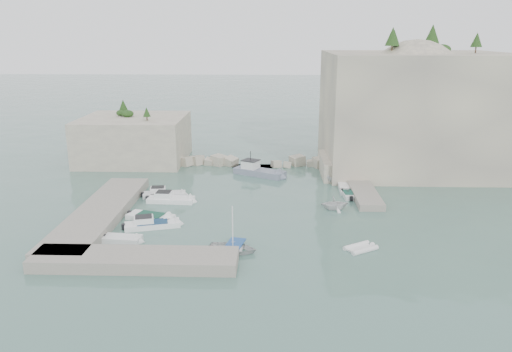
{
  "coord_description": "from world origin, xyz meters",
  "views": [
    {
      "loc": [
        1.92,
        -52.1,
        19.62
      ],
      "look_at": [
        0.0,
        6.0,
        3.0
      ],
      "focal_mm": 35.0,
      "sensor_mm": 36.0,
      "label": 1
    }
  ],
  "objects_px": {
    "motorboat_c": "(151,219)",
    "motorboat_d": "(153,227)",
    "rowboat": "(233,251)",
    "inflatable_dinghy": "(360,250)",
    "motorboat_a": "(165,197)",
    "tender_east_d": "(337,184)",
    "tender_east_c": "(345,190)",
    "motorboat_e": "(122,242)",
    "work_boat": "(260,175)",
    "tender_east_a": "(334,209)",
    "tender_east_b": "(348,197)",
    "motorboat_b": "(171,202)"
  },
  "relations": [
    {
      "from": "motorboat_a",
      "to": "motorboat_d",
      "type": "relative_size",
      "value": 0.91
    },
    {
      "from": "tender_east_a",
      "to": "motorboat_a",
      "type": "bearing_deg",
      "value": 69.94
    },
    {
      "from": "motorboat_a",
      "to": "tender_east_d",
      "type": "distance_m",
      "value": 23.23
    },
    {
      "from": "rowboat",
      "to": "inflatable_dinghy",
      "type": "height_order",
      "value": "rowboat"
    },
    {
      "from": "motorboat_e",
      "to": "inflatable_dinghy",
      "type": "distance_m",
      "value": 23.05
    },
    {
      "from": "motorboat_c",
      "to": "tender_east_c",
      "type": "distance_m",
      "value": 25.56
    },
    {
      "from": "tender_east_a",
      "to": "tender_east_b",
      "type": "height_order",
      "value": "tender_east_a"
    },
    {
      "from": "motorboat_e",
      "to": "tender_east_c",
      "type": "xyz_separation_m",
      "value": [
        24.21,
        17.54,
        0.0
      ]
    },
    {
      "from": "motorboat_c",
      "to": "motorboat_d",
      "type": "bearing_deg",
      "value": -54.06
    },
    {
      "from": "motorboat_e",
      "to": "tender_east_c",
      "type": "distance_m",
      "value": 29.9
    },
    {
      "from": "tender_east_b",
      "to": "work_boat",
      "type": "relative_size",
      "value": 0.46
    },
    {
      "from": "tender_east_b",
      "to": "motorboat_a",
      "type": "bearing_deg",
      "value": 88.45
    },
    {
      "from": "inflatable_dinghy",
      "to": "motorboat_b",
      "type": "bearing_deg",
      "value": 115.48
    },
    {
      "from": "motorboat_c",
      "to": "tender_east_b",
      "type": "bearing_deg",
      "value": 38.81
    },
    {
      "from": "motorboat_d",
      "to": "tender_east_c",
      "type": "xyz_separation_m",
      "value": [
        22.14,
        13.68,
        0.0
      ]
    },
    {
      "from": "tender_east_c",
      "to": "work_boat",
      "type": "height_order",
      "value": "work_boat"
    },
    {
      "from": "motorboat_c",
      "to": "inflatable_dinghy",
      "type": "relative_size",
      "value": 1.75
    },
    {
      "from": "motorboat_c",
      "to": "work_boat",
      "type": "relative_size",
      "value": 0.69
    },
    {
      "from": "motorboat_a",
      "to": "motorboat_e",
      "type": "relative_size",
      "value": 1.41
    },
    {
      "from": "motorboat_b",
      "to": "tender_east_a",
      "type": "distance_m",
      "value": 19.61
    },
    {
      "from": "rowboat",
      "to": "tender_east_d",
      "type": "relative_size",
      "value": 1.18
    },
    {
      "from": "tender_east_d",
      "to": "inflatable_dinghy",
      "type": "bearing_deg",
      "value": -162.64
    },
    {
      "from": "tender_east_c",
      "to": "work_boat",
      "type": "bearing_deg",
      "value": 60.67
    },
    {
      "from": "motorboat_b",
      "to": "tender_east_c",
      "type": "height_order",
      "value": "motorboat_b"
    },
    {
      "from": "tender_east_c",
      "to": "work_boat",
      "type": "relative_size",
      "value": 0.61
    },
    {
      "from": "rowboat",
      "to": "tender_east_c",
      "type": "distance_m",
      "value": 23.53
    },
    {
      "from": "tender_east_d",
      "to": "tender_east_a",
      "type": "bearing_deg",
      "value": -170.2
    },
    {
      "from": "motorboat_c",
      "to": "rowboat",
      "type": "height_order",
      "value": "rowboat"
    },
    {
      "from": "motorboat_c",
      "to": "inflatable_dinghy",
      "type": "distance_m",
      "value": 22.88
    },
    {
      "from": "tender_east_a",
      "to": "tender_east_c",
      "type": "height_order",
      "value": "tender_east_a"
    },
    {
      "from": "rowboat",
      "to": "tender_east_b",
      "type": "bearing_deg",
      "value": -26.25
    },
    {
      "from": "tender_east_c",
      "to": "motorboat_d",
      "type": "bearing_deg",
      "value": 123.09
    },
    {
      "from": "motorboat_a",
      "to": "inflatable_dinghy",
      "type": "height_order",
      "value": "motorboat_a"
    },
    {
      "from": "motorboat_a",
      "to": "rowboat",
      "type": "height_order",
      "value": "motorboat_a"
    },
    {
      "from": "rowboat",
      "to": "tender_east_d",
      "type": "bearing_deg",
      "value": -17.32
    },
    {
      "from": "motorboat_e",
      "to": "inflatable_dinghy",
      "type": "xyz_separation_m",
      "value": [
        23.02,
        -1.14,
        0.0
      ]
    },
    {
      "from": "motorboat_d",
      "to": "work_boat",
      "type": "distance_m",
      "value": 23.1
    },
    {
      "from": "motorboat_d",
      "to": "motorboat_e",
      "type": "distance_m",
      "value": 4.38
    },
    {
      "from": "tender_east_d",
      "to": "tender_east_c",
      "type": "bearing_deg",
      "value": -148.03
    },
    {
      "from": "tender_east_c",
      "to": "tender_east_d",
      "type": "bearing_deg",
      "value": 14.67
    },
    {
      "from": "tender_east_a",
      "to": "tender_east_b",
      "type": "distance_m",
      "value": 5.24
    },
    {
      "from": "motorboat_b",
      "to": "tender_east_a",
      "type": "xyz_separation_m",
      "value": [
        19.51,
        -2.01,
        0.0
      ]
    },
    {
      "from": "inflatable_dinghy",
      "to": "work_boat",
      "type": "height_order",
      "value": "work_boat"
    },
    {
      "from": "motorboat_d",
      "to": "tender_east_c",
      "type": "bearing_deg",
      "value": 16.05
    },
    {
      "from": "rowboat",
      "to": "inflatable_dinghy",
      "type": "relative_size",
      "value": 1.4
    },
    {
      "from": "tender_east_b",
      "to": "motorboat_c",
      "type": "bearing_deg",
      "value": 107.5
    },
    {
      "from": "motorboat_d",
      "to": "rowboat",
      "type": "relative_size",
      "value": 1.38
    },
    {
      "from": "motorboat_c",
      "to": "tender_east_d",
      "type": "height_order",
      "value": "tender_east_d"
    },
    {
      "from": "motorboat_c",
      "to": "work_boat",
      "type": "xyz_separation_m",
      "value": [
        11.49,
        18.17,
        0.0
      ]
    },
    {
      "from": "tender_east_b",
      "to": "tender_east_d",
      "type": "xyz_separation_m",
      "value": [
        -0.64,
        5.65,
        0.0
      ]
    }
  ]
}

